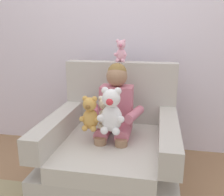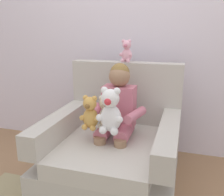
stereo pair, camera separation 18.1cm
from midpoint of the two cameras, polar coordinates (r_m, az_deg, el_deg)
The scene contains 8 objects.
ground_plane at distance 2.19m, azimuth 2.68°, elevation -19.17°, with size 8.00×8.00×0.00m, color #936D4C.
back_wall at distance 2.58m, azimuth 7.58°, elevation 16.61°, with size 6.00×0.10×2.60m, color silver.
armchair at distance 2.08m, azimuth 3.14°, elevation -11.70°, with size 1.00×1.01×0.96m.
seated_child at distance 1.99m, azimuth 3.79°, elevation -2.87°, with size 0.45×0.39×0.82m.
plush_white at distance 1.78m, azimuth 2.56°, elevation -3.18°, with size 0.20×0.16×0.34m.
plush_cream at distance 1.88m, azimuth 1.33°, elevation -3.48°, with size 0.15×0.12×0.25m.
plush_honey at distance 1.85m, azimuth -2.26°, elevation -3.60°, with size 0.15×0.13×0.26m.
plush_pink_on_backrest at distance 2.23m, azimuth 5.66°, elevation 10.56°, with size 0.12×0.10×0.20m.
Camera 2 is at (0.51, -1.73, 1.24)m, focal length 39.77 mm.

